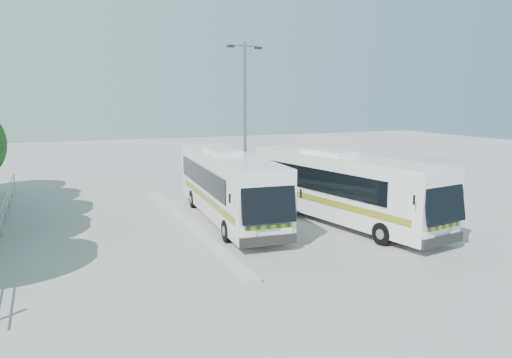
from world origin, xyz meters
name	(u,v)px	position (x,y,z in m)	size (l,w,h in m)	color
ground	(251,230)	(0.00, 0.00, 0.00)	(100.00, 100.00, 0.00)	#A8A8A3
kerb_divider	(188,223)	(-2.30, 2.00, 0.07)	(0.40, 16.00, 0.15)	#B2B2AD
railing	(2,215)	(-10.00, 4.00, 0.74)	(0.06, 22.00, 1.00)	gray
coach_main	(228,184)	(-0.27, 2.12, 1.70)	(3.11, 11.34, 3.11)	silver
coach_adjacent	(341,186)	(4.33, -0.44, 1.71)	(4.13, 11.47, 3.12)	white
lamppost	(245,116)	(2.00, 5.62, 4.77)	(2.11, 0.55, 8.64)	gray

